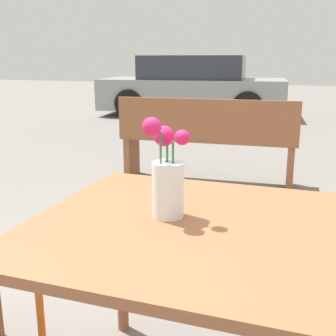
{
  "coord_description": "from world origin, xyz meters",
  "views": [
    {
      "loc": [
        0.32,
        -1.15,
        1.21
      ],
      "look_at": [
        -0.09,
        0.03,
        0.89
      ],
      "focal_mm": 45.0,
      "sensor_mm": 36.0,
      "label": 1
    }
  ],
  "objects_px": {
    "flower_vase": "(167,182)",
    "bench_near": "(206,138)",
    "parked_car": "(193,87)",
    "table_front": "(192,250)"
  },
  "relations": [
    {
      "from": "flower_vase",
      "to": "bench_near",
      "type": "xyz_separation_m",
      "value": [
        -0.55,
        2.77,
        -0.37
      ]
    },
    {
      "from": "bench_near",
      "to": "parked_car",
      "type": "bearing_deg",
      "value": 107.0
    },
    {
      "from": "bench_near",
      "to": "parked_car",
      "type": "height_order",
      "value": "parked_car"
    },
    {
      "from": "table_front",
      "to": "flower_vase",
      "type": "relative_size",
      "value": 3.09
    },
    {
      "from": "table_front",
      "to": "parked_car",
      "type": "bearing_deg",
      "value": 105.58
    },
    {
      "from": "flower_vase",
      "to": "bench_near",
      "type": "height_order",
      "value": "flower_vase"
    },
    {
      "from": "flower_vase",
      "to": "bench_near",
      "type": "bearing_deg",
      "value": 101.26
    },
    {
      "from": "table_front",
      "to": "flower_vase",
      "type": "height_order",
      "value": "flower_vase"
    },
    {
      "from": "parked_car",
      "to": "table_front",
      "type": "bearing_deg",
      "value": -74.42
    },
    {
      "from": "flower_vase",
      "to": "parked_car",
      "type": "relative_size",
      "value": 0.08
    }
  ]
}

